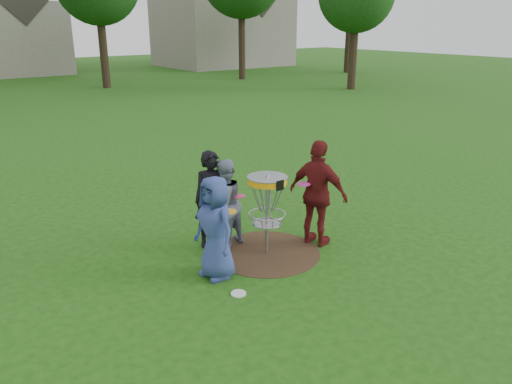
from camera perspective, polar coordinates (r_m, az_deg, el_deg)
ground at (r=8.46m, az=1.22°, el=-6.95°), size 100.00×100.00×0.00m
dirt_patch at (r=8.46m, az=1.22°, el=-6.93°), size 1.80×1.80×0.01m
player_blue at (r=7.43m, az=-4.67°, el=-4.09°), size 0.57×0.82×1.59m
player_black at (r=8.43m, az=-5.03°, el=-0.89°), size 0.72×0.60×1.68m
player_grey at (r=8.44m, az=-3.70°, el=-1.35°), size 0.88×0.76×1.55m
player_maroon at (r=8.51m, az=7.10°, el=-0.21°), size 0.76×1.17×1.85m
disc_on_grass at (r=7.27m, az=-2.02°, el=-11.52°), size 0.22×0.22×0.02m
disc_golf_basket at (r=8.06m, az=1.28°, el=-0.43°), size 0.66×0.67×1.38m
held_discs at (r=8.08m, az=-0.65°, el=-0.37°), size 1.69×0.94×0.20m
house_row at (r=40.19m, az=-24.31°, el=18.02°), size 44.50×10.65×11.62m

